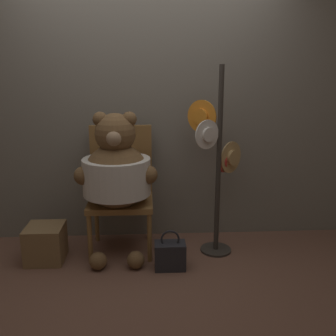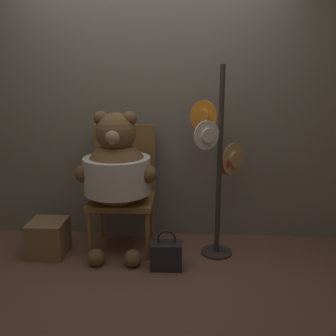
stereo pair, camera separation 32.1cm
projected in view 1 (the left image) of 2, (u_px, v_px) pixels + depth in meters
The scene contains 7 objects.
ground_plane at pixel (147, 263), 3.22m from camera, with size 14.00×14.00×0.00m, color brown.
wall_back at pixel (145, 99), 3.51m from camera, with size 8.00×0.10×2.69m.
chair at pixel (121, 186), 3.40m from camera, with size 0.57×0.50×1.13m.
teddy_bear at pixel (117, 172), 3.18m from camera, with size 0.70×0.62×1.28m.
hat_display_rack at pixel (217, 162), 3.28m from camera, with size 0.50×0.36×1.66m.
handbag_on_ground at pixel (170, 255), 3.10m from camera, with size 0.26×0.16×0.34m.
wooden_crate at pixel (46, 243), 3.23m from camera, with size 0.31×0.31×0.31m.
Camera 1 is at (0.03, -2.92, 1.59)m, focal length 40.00 mm.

